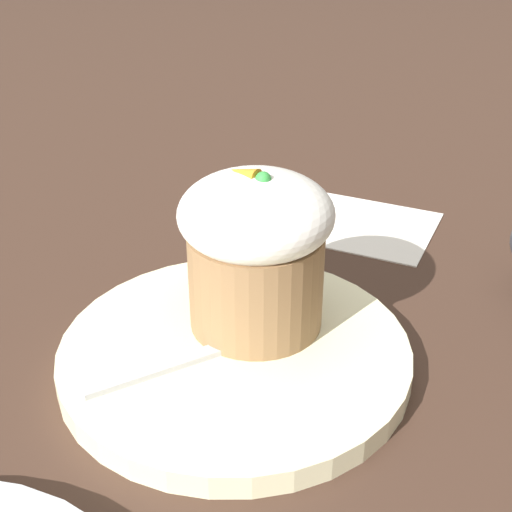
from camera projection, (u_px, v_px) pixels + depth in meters
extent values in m
plane|color=#3D281E|center=(235.00, 364.00, 0.47)|extent=(4.00, 4.00, 0.00)
cylinder|color=beige|center=(235.00, 354.00, 0.47)|extent=(0.23, 0.23, 0.02)
cylinder|color=olive|center=(256.00, 279.00, 0.47)|extent=(0.09, 0.09, 0.07)
ellipsoid|color=white|center=(256.00, 214.00, 0.45)|extent=(0.10, 0.10, 0.05)
cone|color=orange|center=(244.00, 173.00, 0.44)|extent=(0.02, 0.01, 0.01)
sphere|color=green|center=(258.00, 178.00, 0.43)|extent=(0.01, 0.01, 0.01)
cube|color=#B7B7BC|center=(159.00, 369.00, 0.44)|extent=(0.05, 0.09, 0.00)
ellipsoid|color=#B7B7BC|center=(248.00, 338.00, 0.46)|extent=(0.05, 0.05, 0.01)
cube|color=white|center=(361.00, 225.00, 0.65)|extent=(0.15, 0.14, 0.00)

